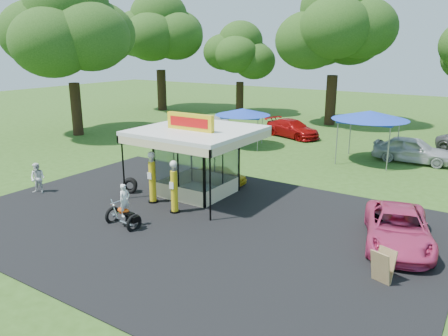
{
  "coord_description": "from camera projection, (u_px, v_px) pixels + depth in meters",
  "views": [
    {
      "loc": [
        10.56,
        -11.85,
        7.29
      ],
      "look_at": [
        0.24,
        4.0,
        1.96
      ],
      "focal_mm": 35.0,
      "sensor_mm": 36.0,
      "label": 1
    }
  ],
  "objects": [
    {
      "name": "gas_pump_right",
      "position": [
        174.0,
        188.0,
        19.38
      ],
      "size": [
        0.46,
        0.46,
        2.44
      ],
      "color": "black",
      "rests_on": "ground"
    },
    {
      "name": "oak_far_c",
      "position": [
        335.0,
        34.0,
        39.43
      ],
      "size": [
        11.09,
        11.09,
        13.06
      ],
      "color": "black",
      "rests_on": "ground"
    },
    {
      "name": "gas_pump_left",
      "position": [
        152.0,
        179.0,
        20.62
      ],
      "size": [
        0.47,
        0.47,
        2.54
      ],
      "color": "black",
      "rests_on": "ground"
    },
    {
      "name": "bg_car_b",
      "position": [
        292.0,
        128.0,
        35.74
      ],
      "size": [
        5.35,
        3.58,
        1.44
      ],
      "primitive_type": "imported",
      "rotation": [
        0.0,
        0.0,
        1.22
      ],
      "color": "#A90D0D",
      "rests_on": "ground"
    },
    {
      "name": "bg_car_c",
      "position": [
        413.0,
        150.0,
        28.02
      ],
      "size": [
        4.92,
        2.09,
        1.66
      ],
      "primitive_type": "imported",
      "rotation": [
        0.0,
        0.0,
        1.6
      ],
      "color": "#B7B8BC",
      "rests_on": "ground"
    },
    {
      "name": "oak_near",
      "position": [
        70.0,
        36.0,
        34.74
      ],
      "size": [
        11.11,
        11.11,
        12.8
      ],
      "color": "black",
      "rests_on": "ground"
    },
    {
      "name": "a_frame_sign",
      "position": [
        383.0,
        267.0,
        13.74
      ],
      "size": [
        0.68,
        0.73,
        1.12
      ],
      "rotation": [
        0.0,
        0.0,
        -0.31
      ],
      "color": "#593819",
      "rests_on": "ground"
    },
    {
      "name": "kiosk_car",
      "position": [
        222.0,
        175.0,
        23.81
      ],
      "size": [
        2.82,
        1.13,
        0.96
      ],
      "primitive_type": "imported",
      "rotation": [
        0.0,
        0.0,
        1.57
      ],
      "color": "gold",
      "rests_on": "ground"
    },
    {
      "name": "oak_far_b",
      "position": [
        240.0,
        57.0,
        46.5
      ],
      "size": [
        8.04,
        8.04,
        9.59
      ],
      "color": "black",
      "rests_on": "ground"
    },
    {
      "name": "spectator_west",
      "position": [
        38.0,
        178.0,
        22.09
      ],
      "size": [
        0.94,
        0.85,
        1.59
      ],
      "primitive_type": "imported",
      "rotation": [
        0.0,
        0.0,
        0.39
      ],
      "color": "white",
      "rests_on": "ground"
    },
    {
      "name": "bg_car_a",
      "position": [
        216.0,
        127.0,
        35.69
      ],
      "size": [
        5.12,
        2.24,
        1.64
      ],
      "primitive_type": "imported",
      "rotation": [
        0.0,
        0.0,
        1.47
      ],
      "color": "silver",
      "rests_on": "ground"
    },
    {
      "name": "motorcycle",
      "position": [
        124.0,
        210.0,
        17.96
      ],
      "size": [
        1.68,
        0.91,
        1.95
      ],
      "rotation": [
        0.0,
        0.0,
        -0.1
      ],
      "color": "black",
      "rests_on": "ground"
    },
    {
      "name": "asphalt_apron",
      "position": [
        194.0,
        221.0,
        18.69
      ],
      "size": [
        20.0,
        14.0,
        0.04
      ],
      "primitive_type": "cube",
      "color": "black",
      "rests_on": "ground"
    },
    {
      "name": "pink_sedan",
      "position": [
        398.0,
        228.0,
        16.34
      ],
      "size": [
        3.58,
        5.38,
        1.37
      ],
      "primitive_type": "imported",
      "rotation": [
        0.0,
        0.0,
        0.29
      ],
      "color": "#D43970",
      "rests_on": "ground"
    },
    {
      "name": "spare_tires",
      "position": [
        130.0,
        186.0,
        22.25
      ],
      "size": [
        1.01,
        0.81,
        0.81
      ],
      "rotation": [
        0.0,
        0.0,
        0.36
      ],
      "color": "black",
      "rests_on": "ground"
    },
    {
      "name": "tent_east",
      "position": [
        370.0,
        116.0,
        27.47
      ],
      "size": [
        4.77,
        4.77,
        3.34
      ],
      "rotation": [
        0.0,
        0.0,
        0.04
      ],
      "color": "gray",
      "rests_on": "ground"
    },
    {
      "name": "tent_west",
      "position": [
        243.0,
        112.0,
        31.99
      ],
      "size": [
        4.06,
        4.06,
        2.84
      ],
      "rotation": [
        0.0,
        0.0,
        0.37
      ],
      "color": "gray",
      "rests_on": "ground"
    },
    {
      "name": "oak_far_a",
      "position": [
        160.0,
        37.0,
        48.9
      ],
      "size": [
        10.85,
        10.85,
        12.86
      ],
      "color": "black",
      "rests_on": "ground"
    },
    {
      "name": "gas_station_kiosk",
      "position": [
        197.0,
        160.0,
        21.68
      ],
      "size": [
        5.4,
        5.4,
        4.18
      ],
      "color": "white",
      "rests_on": "ground"
    },
    {
      "name": "ground",
      "position": [
        163.0,
        238.0,
        17.08
      ],
      "size": [
        120.0,
        120.0,
        0.0
      ],
      "primitive_type": "plane",
      "color": "#305019",
      "rests_on": "ground"
    }
  ]
}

